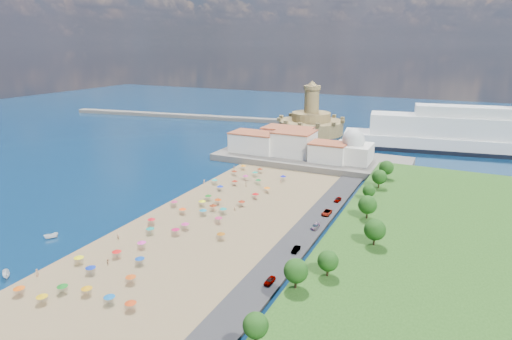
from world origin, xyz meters
The scene contains 13 objects.
ground centered at (0.00, 0.00, 0.00)m, with size 700.00×700.00×0.00m, color #071938.
terrace centered at (10.00, 73.00, 1.50)m, with size 90.00×36.00×3.00m, color #59544C.
jetty centered at (-12.00, 108.00, 1.20)m, with size 18.00×70.00×2.40m, color #59544C.
breakwater centered at (-110.00, 153.00, 1.30)m, with size 200.00×7.00×2.60m, color #59544C.
waterfront_buildings centered at (-3.05, 73.64, 7.88)m, with size 57.00×29.00×11.00m.
domed_building centered at (30.00, 71.00, 8.97)m, with size 16.00×16.00×15.00m.
fortress centered at (-12.00, 138.00, 6.68)m, with size 40.00×40.00×32.40m.
cruise_ship centered at (80.46, 125.91, 8.58)m, with size 134.23×39.35×28.99m.
beach_parasols centered at (-1.80, -8.44, 2.15)m, with size 29.96×111.80×2.20m.
beachgoers centered at (-7.36, -1.71, 1.13)m, with size 28.07×101.86×1.88m.
moored_boats centered at (-26.30, -49.49, 0.79)m, with size 12.27×23.60×1.61m.
parked_cars centered at (36.00, 0.50, 1.39)m, with size 2.58×63.32×1.45m.
hillside_trees centered at (49.36, -5.06, 9.87)m, with size 15.89×107.49×6.82m.
Camera 1 is at (70.82, -114.84, 53.88)m, focal length 30.00 mm.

